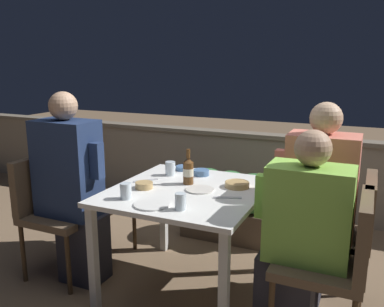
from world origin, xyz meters
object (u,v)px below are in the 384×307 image
(chair_right_near, at_px, (339,255))
(person_coral_top, at_px, (314,206))
(chair_left_near, at_px, (52,203))
(chair_left_far, at_px, (87,190))
(beer_bottle, at_px, (188,171))
(person_green_blouse, at_px, (300,237))
(chair_right_far, at_px, (347,228))
(person_navy_jumper, at_px, (73,188))

(chair_right_near, xyz_separation_m, person_coral_top, (-0.18, 0.38, 0.12))
(chair_left_near, distance_m, chair_left_far, 0.35)
(chair_right_near, relative_size, beer_bottle, 3.59)
(chair_left_far, bearing_deg, person_green_blouse, -11.40)
(chair_left_far, xyz_separation_m, person_coral_top, (1.71, 0.04, 0.12))
(person_green_blouse, distance_m, person_coral_top, 0.38)
(person_coral_top, height_order, beer_bottle, person_coral_top)
(chair_left_near, bearing_deg, chair_right_far, 11.06)
(chair_right_far, bearing_deg, chair_left_far, -178.95)
(chair_left_far, height_order, person_green_blouse, person_green_blouse)
(person_green_blouse, bearing_deg, chair_right_near, 0.00)
(chair_right_far, relative_size, beer_bottle, 3.59)
(chair_right_near, distance_m, person_green_blouse, 0.21)
(person_coral_top, xyz_separation_m, beer_bottle, (-0.81, -0.09, 0.15))
(person_green_blouse, xyz_separation_m, beer_bottle, (-0.79, 0.28, 0.21))
(chair_left_near, xyz_separation_m, person_green_blouse, (1.73, 0.00, 0.06))
(chair_left_near, distance_m, person_green_blouse, 1.73)
(chair_left_far, bearing_deg, person_navy_jumper, -65.15)
(chair_left_near, relative_size, chair_right_near, 1.00)
(chair_left_near, height_order, beer_bottle, beer_bottle)
(chair_left_near, xyz_separation_m, person_coral_top, (1.75, 0.38, 0.12))
(chair_left_far, bearing_deg, chair_right_near, -10.21)
(chair_left_near, height_order, person_coral_top, person_coral_top)
(chair_left_far, distance_m, chair_right_near, 1.93)
(beer_bottle, bearing_deg, person_navy_jumper, -158.73)
(person_green_blouse, bearing_deg, person_navy_jumper, -179.86)
(chair_left_near, xyz_separation_m, chair_right_near, (1.93, 0.00, 0.00))
(person_navy_jumper, xyz_separation_m, chair_left_far, (-0.16, 0.35, -0.13))
(person_navy_jumper, relative_size, chair_right_near, 1.54)
(person_navy_jumper, distance_m, chair_left_far, 0.40)
(person_green_blouse, relative_size, person_coral_top, 0.92)
(chair_right_far, bearing_deg, person_coral_top, 180.00)
(chair_right_near, bearing_deg, chair_left_near, -179.89)
(person_green_blouse, distance_m, chair_right_far, 0.44)
(person_navy_jumper, bearing_deg, person_coral_top, 13.78)
(person_navy_jumper, distance_m, chair_right_far, 1.80)
(beer_bottle, bearing_deg, chair_right_far, 5.22)
(chair_left_near, relative_size, beer_bottle, 3.59)
(chair_right_near, distance_m, person_coral_top, 0.44)
(person_navy_jumper, relative_size, person_coral_top, 1.03)
(chair_left_near, height_order, chair_right_near, same)
(chair_right_near, relative_size, person_green_blouse, 0.73)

